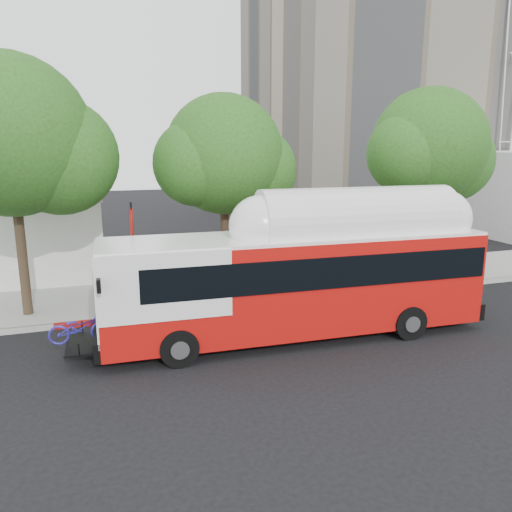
{
  "coord_description": "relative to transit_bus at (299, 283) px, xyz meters",
  "views": [
    {
      "loc": [
        -6.36,
        -14.61,
        6.55
      ],
      "look_at": [
        -0.56,
        3.0,
        2.37
      ],
      "focal_mm": 35.0,
      "sensor_mm": 36.0,
      "label": 1
    }
  ],
  "objects": [
    {
      "name": "transit_bus",
      "position": [
        0.0,
        0.0,
        0.0
      ],
      "size": [
        14.01,
        3.37,
        4.11
      ],
      "rotation": [
        0.0,
        0.0,
        -0.04
      ],
      "color": "#B5100C",
      "rests_on": "ground"
    },
    {
      "name": "street_tree_mid",
      "position": [
        -0.75,
        5.58,
        3.98
      ],
      "size": [
        5.75,
        5.0,
        8.62
      ],
      "color": "#2D2116",
      "rests_on": "ground"
    },
    {
      "name": "red_curb_segment",
      "position": [
        -3.15,
        3.42,
        -1.84
      ],
      "size": [
        10.0,
        0.32,
        0.16
      ],
      "primitive_type": "cube",
      "color": "maroon",
      "rests_on": "ground"
    },
    {
      "name": "ground",
      "position": [
        -0.15,
        -0.48,
        -1.92
      ],
      "size": [
        120.0,
        120.0,
        0.0
      ],
      "primitive_type": "plane",
      "color": "black",
      "rests_on": "ground"
    },
    {
      "name": "signal_pole",
      "position": [
        -5.18,
        3.69,
        0.38
      ],
      "size": [
        0.13,
        0.42,
        4.48
      ],
      "color": "red",
      "rests_on": "ground"
    },
    {
      "name": "curb_strip",
      "position": [
        -0.15,
        3.42,
        -1.85
      ],
      "size": [
        60.0,
        0.3,
        0.15
      ],
      "primitive_type": "cube",
      "color": "gray",
      "rests_on": "ground"
    },
    {
      "name": "apartment_tower",
      "position": [
        17.85,
        27.52,
        15.69
      ],
      "size": [
        18.0,
        18.0,
        37.0
      ],
      "color": "tan",
      "rests_on": "ground"
    },
    {
      "name": "street_tree_right",
      "position": [
        9.29,
        5.38,
        4.33
      ],
      "size": [
        6.21,
        5.4,
        9.18
      ],
      "color": "#2D2116",
      "rests_on": "ground"
    },
    {
      "name": "street_tree_left",
      "position": [
        -8.68,
        5.08,
        4.68
      ],
      "size": [
        6.67,
        5.8,
        9.74
      ],
      "color": "#2D2116",
      "rests_on": "ground"
    },
    {
      "name": "sidewalk",
      "position": [
        -0.15,
        6.02,
        -1.85
      ],
      "size": [
        60.0,
        5.0,
        0.15
      ],
      "primitive_type": "cube",
      "color": "gray",
      "rests_on": "ground"
    }
  ]
}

